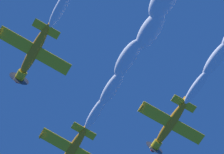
% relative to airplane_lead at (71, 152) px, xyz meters
% --- Properties ---
extents(airplane_lead, '(9.70, 8.78, 2.92)m').
position_rel_airplane_lead_xyz_m(airplane_lead, '(0.00, 0.00, 0.00)').
color(airplane_lead, orange).
extents(airplane_left_wingman, '(9.72, 8.77, 2.84)m').
position_rel_airplane_lead_xyz_m(airplane_left_wingman, '(13.80, 5.86, -0.61)').
color(airplane_left_wingman, orange).
extents(airplane_right_wingman, '(9.73, 8.77, 3.13)m').
position_rel_airplane_lead_xyz_m(airplane_right_wingman, '(-5.69, 12.70, 0.69)').
color(airplane_right_wingman, orange).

